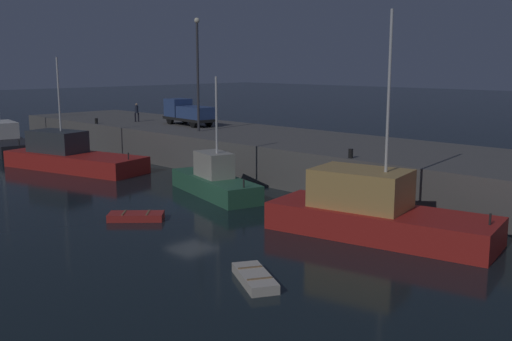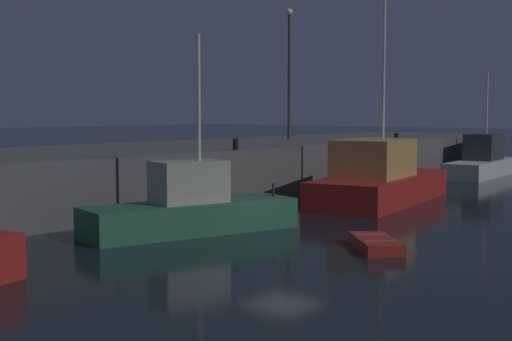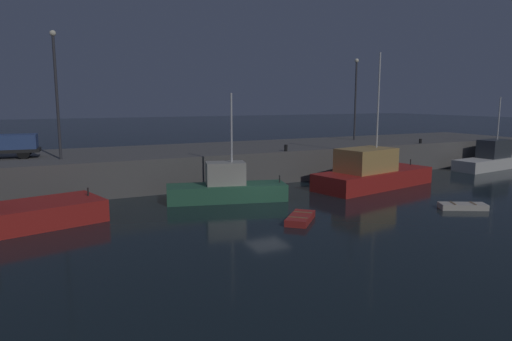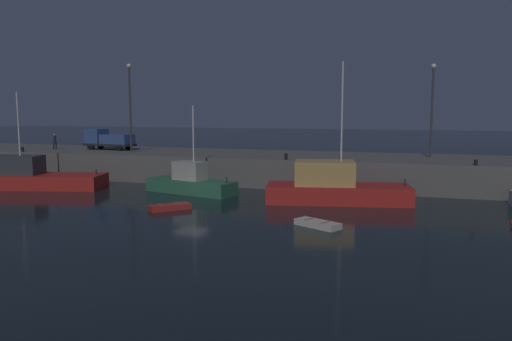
{
  "view_description": "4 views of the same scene",
  "coord_description": "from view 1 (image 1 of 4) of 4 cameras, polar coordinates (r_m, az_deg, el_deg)",
  "views": [
    {
      "loc": [
        26.36,
        -21.14,
        8.23
      ],
      "look_at": [
        2.96,
        2.41,
        2.24
      ],
      "focal_mm": 41.87,
      "sensor_mm": 36.0,
      "label": 1
    },
    {
      "loc": [
        -20.63,
        -16.58,
        4.59
      ],
      "look_at": [
        2.73,
        3.66,
        2.06
      ],
      "focal_mm": 51.7,
      "sensor_mm": 36.0,
      "label": 2
    },
    {
      "loc": [
        -13.61,
        -25.75,
        6.98
      ],
      "look_at": [
        0.76,
        3.23,
        1.97
      ],
      "focal_mm": 32.15,
      "sensor_mm": 36.0,
      "label": 3
    },
    {
      "loc": [
        16.48,
        -34.99,
        6.95
      ],
      "look_at": [
        4.26,
        3.42,
        2.13
      ],
      "focal_mm": 34.82,
      "sensor_mm": 36.0,
      "label": 4
    }
  ],
  "objects": [
    {
      "name": "ground_plane",
      "position": [
        34.78,
        -6.27,
        -3.52
      ],
      "size": [
        320.0,
        320.0,
        0.0
      ],
      "primitive_type": "plane",
      "color": "black"
    },
    {
      "name": "pier_quay",
      "position": [
        43.4,
        6.77,
        1.02
      ],
      "size": [
        73.07,
        10.81,
        2.67
      ],
      "color": "#5B5956",
      "rests_on": "ground"
    },
    {
      "name": "fishing_trawler_red",
      "position": [
        48.98,
        -17.31,
        1.29
      ],
      "size": [
        12.69,
        6.62,
        8.67
      ],
      "color": "red",
      "rests_on": "ground"
    },
    {
      "name": "fishing_boat_white",
      "position": [
        37.76,
        -3.98,
        -0.98
      ],
      "size": [
        8.58,
        4.45,
        7.43
      ],
      "color": "#2D6647",
      "rests_on": "ground"
    },
    {
      "name": "fishing_boat_orange",
      "position": [
        29.25,
        11.22,
        -3.92
      ],
      "size": [
        11.32,
        5.71,
        10.63
      ],
      "color": "red",
      "rests_on": "ground"
    },
    {
      "name": "fishing_trawler_green",
      "position": [
        61.66,
        -22.88,
        2.67
      ],
      "size": [
        11.06,
        4.99,
        10.02
      ],
      "color": "#232328",
      "rests_on": "ground"
    },
    {
      "name": "dinghy_orange_near",
      "position": [
        32.44,
        -11.39,
        -4.32
      ],
      "size": [
        2.88,
        2.92,
        0.42
      ],
      "color": "#B22823",
      "rests_on": "ground"
    },
    {
      "name": "rowboat_white_mid",
      "position": [
        23.02,
        -0.12,
        -10.22
      ],
      "size": [
        3.06,
        2.33,
        0.41
      ],
      "color": "beige",
      "rests_on": "ground"
    },
    {
      "name": "lamp_post_west",
      "position": [
        49.37,
        -5.6,
        9.84
      ],
      "size": [
        0.44,
        0.44,
        9.14
      ],
      "color": "#38383D",
      "rests_on": "pier_quay"
    },
    {
      "name": "utility_truck",
      "position": [
        54.55,
        -6.54,
        5.56
      ],
      "size": [
        6.2,
        2.55,
        2.32
      ],
      "color": "black",
      "rests_on": "pier_quay"
    },
    {
      "name": "dockworker",
      "position": [
        58.56,
        -11.33,
        5.58
      ],
      "size": [
        0.37,
        0.46,
        1.76
      ],
      "color": "black",
      "rests_on": "pier_quay"
    },
    {
      "name": "bollard_central",
      "position": [
        35.75,
        9.04,
        1.61
      ],
      "size": [
        0.28,
        0.28,
        0.56
      ],
      "primitive_type": "cylinder",
      "color": "black",
      "rests_on": "pier_quay"
    },
    {
      "name": "bollard_east",
      "position": [
        57.55,
        -15.01,
        4.6
      ],
      "size": [
        0.28,
        0.28,
        0.5
      ],
      "primitive_type": "cylinder",
      "color": "black",
      "rests_on": "pier_quay"
    }
  ]
}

